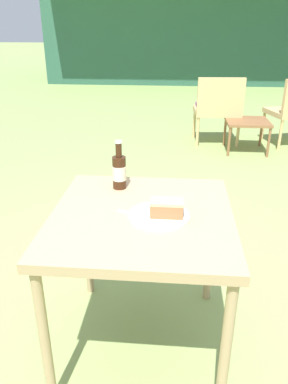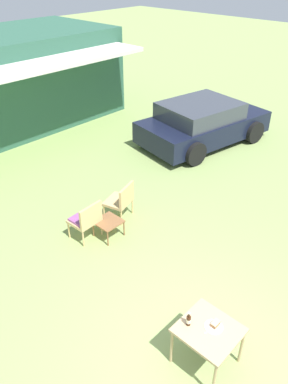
{
  "view_description": "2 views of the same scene",
  "coord_description": "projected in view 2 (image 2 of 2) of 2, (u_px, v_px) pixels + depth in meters",
  "views": [
    {
      "loc": [
        0.13,
        -1.35,
        1.41
      ],
      "look_at": [
        0.0,
        0.1,
        0.75
      ],
      "focal_mm": 35.0,
      "sensor_mm": 36.0,
      "label": 1
    },
    {
      "loc": [
        -2.9,
        -1.55,
        4.88
      ],
      "look_at": [
        1.63,
        2.72,
        0.9
      ],
      "focal_mm": 35.0,
      "sensor_mm": 36.0,
      "label": 2
    }
  ],
  "objects": [
    {
      "name": "wicker_chair_cushioned",
      "position": [
        86.0,
        218.0,
        7.37
      ],
      "size": [
        0.58,
        0.51,
        0.83
      ],
      "rotation": [
        0.0,
        0.0,
        3.2
      ],
      "color": "tan",
      "rests_on": "ground_plane"
    },
    {
      "name": "garden_side_table",
      "position": [
        108.0,
        223.0,
        7.49
      ],
      "size": [
        0.49,
        0.48,
        0.37
      ],
      "color": "brown",
      "rests_on": "ground_plane"
    },
    {
      "name": "ground_plane",
      "position": [
        204.0,
        361.0,
        5.31
      ],
      "size": [
        60.0,
        60.0,
        0.0
      ],
      "primitive_type": "plane",
      "color": "#8CA35B"
    },
    {
      "name": "cola_bottle_near",
      "position": [
        189.0,
        320.0,
        4.95
      ],
      "size": [
        0.06,
        0.06,
        0.23
      ],
      "color": "#381E0F",
      "rests_on": "patio_table"
    },
    {
      "name": "fork",
      "position": [
        210.0,
        331.0,
        4.91
      ],
      "size": [
        0.17,
        0.07,
        0.01
      ],
      "color": "silver",
      "rests_on": "patio_table"
    },
    {
      "name": "wicker_chair_plain",
      "position": [
        121.0,
        199.0,
        7.94
      ],
      "size": [
        0.66,
        0.62,
        0.83
      ],
      "rotation": [
        0.0,
        0.0,
        3.43
      ],
      "color": "tan",
      "rests_on": "ground_plane"
    },
    {
      "name": "parked_car",
      "position": [
        203.0,
        123.0,
        11.13
      ],
      "size": [
        4.18,
        2.63,
        1.26
      ],
      "rotation": [
        0.0,
        0.0,
        -0.18
      ],
      "color": "black",
      "rests_on": "ground_plane"
    },
    {
      "name": "patio_table",
      "position": [
        209.0,
        333.0,
        4.97
      ],
      "size": [
        0.74,
        0.78,
        0.7
      ],
      "color": "tan",
      "rests_on": "ground_plane"
    },
    {
      "name": "cake_on_plate",
      "position": [
        215.0,
        325.0,
        4.96
      ],
      "size": [
        0.25,
        0.25,
        0.07
      ],
      "color": "silver",
      "rests_on": "patio_table"
    }
  ]
}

